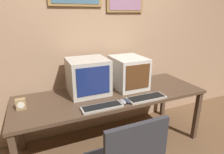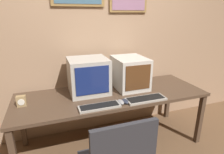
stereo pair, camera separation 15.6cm
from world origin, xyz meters
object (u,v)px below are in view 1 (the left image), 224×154
Objects in this scene: desk_clock at (21,104)px; keyboard_main at (102,107)px; monitor_right at (128,72)px; mouse_near_keyboard at (127,101)px; mouse_far_corner at (123,102)px; monitor_left at (88,76)px; keyboard_side at (146,98)px.

keyboard_main is at bearing -21.61° from desk_clock.
desk_clock is at bearing -174.31° from monitor_right.
mouse_near_keyboard is 0.05m from mouse_far_corner.
mouse_far_corner is (0.26, -0.42, -0.19)m from monitor_left.
monitor_right is 0.46m from keyboard_side.
monitor_right is at bearing -1.24° from monitor_left.
monitor_left is 3.92× the size of mouse_far_corner.
mouse_near_keyboard is (0.30, -0.42, -0.19)m from monitor_left.
monitor_right is 0.53m from mouse_far_corner.
monitor_left reaches higher than mouse_far_corner.
mouse_far_corner reaches higher than keyboard_side.
mouse_far_corner is at bearing -178.56° from mouse_near_keyboard.
desk_clock is at bearing 164.94° from mouse_near_keyboard.
monitor_right reaches higher than mouse_near_keyboard.
monitor_left is 0.73m from keyboard_side.
mouse_far_corner is (-0.05, -0.00, 0.00)m from mouse_near_keyboard.
monitor_left is at bearing 141.62° from keyboard_side.
mouse_far_corner is 1.01× the size of desk_clock.
mouse_far_corner is (-0.29, 0.01, 0.01)m from keyboard_side.
monitor_left is 1.06× the size of keyboard_main.
keyboard_side is at bearing -3.12° from mouse_near_keyboard.
monitor_left is at bearing 91.47° from keyboard_main.
desk_clock is (-1.00, 0.28, 0.04)m from mouse_far_corner.
keyboard_side is 3.93× the size of desk_clock.
monitor_right is at bearing 91.41° from keyboard_side.
keyboard_side is 1.33m from desk_clock.
monitor_right is 4.16× the size of desk_clock.
monitor_left is 0.53m from mouse_far_corner.
desk_clock is at bearing 164.18° from mouse_far_corner.
desk_clock is at bearing 158.39° from keyboard_main.
desk_clock is (-1.28, -0.13, -0.14)m from monitor_right.
monitor_right is 1.06× the size of keyboard_side.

